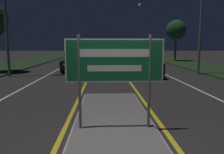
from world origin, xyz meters
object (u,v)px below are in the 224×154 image
Objects in this scene: highway_sign at (115,64)px; streetlight_right_far at (139,22)px; car_receding_1 at (127,55)px; car_approaching_0 at (76,61)px; car_receding_0 at (143,64)px.

streetlight_right_far reaches higher than highway_sign.
streetlight_right_far reaches higher than car_receding_1.
highway_sign is 0.51× the size of car_approaching_0.
car_receding_1 reaches higher than car_receding_0.
streetlight_right_far reaches higher than car_approaching_0.
streetlight_right_far is (6.41, 35.90, 4.75)m from highway_sign.
car_receding_1 is at bearing 88.61° from car_receding_0.
highway_sign is 0.51× the size of car_receding_1.
highway_sign is 23.65m from car_receding_1.
highway_sign is 0.24× the size of streetlight_right_far.
car_receding_0 is 13.45m from car_receding_1.
highway_sign is at bearing -79.10° from car_approaching_0.
streetlight_right_far is 2.15× the size of car_receding_1.
highway_sign is 10.36m from car_receding_0.
highway_sign is 36.78m from streetlight_right_far.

